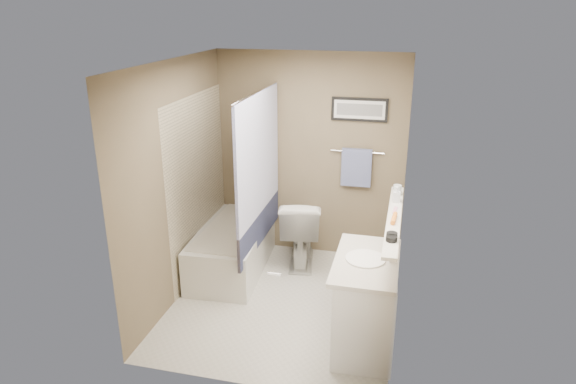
% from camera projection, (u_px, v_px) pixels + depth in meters
% --- Properties ---
extents(ground, '(2.50, 2.50, 0.00)m').
position_uv_depth(ground, '(285.00, 302.00, 5.26)').
color(ground, beige).
rests_on(ground, ground).
extents(ceiling, '(2.20, 2.50, 0.04)m').
position_uv_depth(ceiling, '(284.00, 65.00, 4.44)').
color(ceiling, white).
rests_on(ceiling, wall_back).
extents(wall_back, '(2.20, 0.04, 2.40)m').
position_uv_depth(wall_back, '(310.00, 157.00, 5.97)').
color(wall_back, brown).
rests_on(wall_back, ground).
extents(wall_front, '(2.20, 0.04, 2.40)m').
position_uv_depth(wall_front, '(243.00, 249.00, 3.72)').
color(wall_front, brown).
rests_on(wall_front, ground).
extents(wall_left, '(0.04, 2.50, 2.40)m').
position_uv_depth(wall_left, '(179.00, 184.00, 5.08)').
color(wall_left, brown).
rests_on(wall_left, ground).
extents(wall_right, '(0.04, 2.50, 2.40)m').
position_uv_depth(wall_right, '(401.00, 202.00, 4.61)').
color(wall_right, brown).
rests_on(wall_right, ground).
extents(tile_surround, '(0.02, 1.55, 2.00)m').
position_uv_depth(tile_surround, '(199.00, 186.00, 5.61)').
color(tile_surround, '#B8AA8B').
rests_on(tile_surround, wall_left).
extents(curtain_rod, '(0.02, 1.55, 0.02)m').
position_uv_depth(curtain_rod, '(257.00, 92.00, 5.10)').
color(curtain_rod, silver).
rests_on(curtain_rod, wall_left).
extents(curtain_upper, '(0.03, 1.45, 1.28)m').
position_uv_depth(curtain_upper, '(258.00, 155.00, 5.32)').
color(curtain_upper, white).
rests_on(curtain_upper, curtain_rod).
extents(curtain_lower, '(0.03, 1.45, 0.36)m').
position_uv_depth(curtain_lower, '(260.00, 227.00, 5.60)').
color(curtain_lower, '#282D4B').
rests_on(curtain_lower, curtain_rod).
extents(mirror, '(0.02, 1.60, 1.00)m').
position_uv_depth(mirror, '(405.00, 162.00, 4.32)').
color(mirror, silver).
rests_on(mirror, wall_right).
extents(shelf, '(0.12, 1.60, 0.03)m').
position_uv_depth(shelf, '(394.00, 218.00, 4.51)').
color(shelf, silver).
rests_on(shelf, wall_right).
extents(towel_bar, '(0.60, 0.02, 0.02)m').
position_uv_depth(towel_bar, '(357.00, 152.00, 5.80)').
color(towel_bar, silver).
rests_on(towel_bar, wall_back).
extents(towel, '(0.34, 0.05, 0.44)m').
position_uv_depth(towel, '(356.00, 168.00, 5.84)').
color(towel, '#8795C5').
rests_on(towel, towel_bar).
extents(art_frame, '(0.62, 0.02, 0.26)m').
position_uv_depth(art_frame, '(360.00, 110.00, 5.65)').
color(art_frame, black).
rests_on(art_frame, wall_back).
extents(art_mat, '(0.56, 0.00, 0.20)m').
position_uv_depth(art_mat, '(359.00, 110.00, 5.63)').
color(art_mat, white).
rests_on(art_mat, art_frame).
extents(art_image, '(0.50, 0.00, 0.13)m').
position_uv_depth(art_image, '(359.00, 110.00, 5.63)').
color(art_image, '#595959').
rests_on(art_image, art_mat).
extents(door, '(0.80, 0.02, 2.00)m').
position_uv_depth(door, '(317.00, 283.00, 3.66)').
color(door, silver).
rests_on(door, wall_front).
extents(door_handle, '(0.10, 0.02, 0.02)m').
position_uv_depth(door_handle, '(274.00, 274.00, 3.78)').
color(door_handle, silver).
rests_on(door_handle, door).
extents(bathtub, '(0.78, 1.54, 0.50)m').
position_uv_depth(bathtub, '(233.00, 248.00, 5.87)').
color(bathtub, silver).
rests_on(bathtub, ground).
extents(tub_rim, '(0.56, 1.36, 0.02)m').
position_uv_depth(tub_rim, '(233.00, 228.00, 5.79)').
color(tub_rim, beige).
rests_on(tub_rim, bathtub).
extents(toilet, '(0.58, 0.86, 0.82)m').
position_uv_depth(toilet, '(301.00, 230.00, 5.94)').
color(toilet, silver).
rests_on(toilet, ground).
extents(vanity, '(0.54, 0.92, 0.80)m').
position_uv_depth(vanity, '(365.00, 305.00, 4.49)').
color(vanity, white).
rests_on(vanity, ground).
extents(countertop, '(0.54, 0.96, 0.04)m').
position_uv_depth(countertop, '(367.00, 262.00, 4.35)').
color(countertop, beige).
rests_on(countertop, vanity).
extents(sink_basin, '(0.34, 0.34, 0.01)m').
position_uv_depth(sink_basin, '(366.00, 259.00, 4.34)').
color(sink_basin, white).
rests_on(sink_basin, countertop).
extents(faucet_spout, '(0.02, 0.02, 0.10)m').
position_uv_depth(faucet_spout, '(390.00, 257.00, 4.28)').
color(faucet_spout, white).
rests_on(faucet_spout, countertop).
extents(faucet_knob, '(0.05, 0.05, 0.05)m').
position_uv_depth(faucet_knob, '(390.00, 254.00, 4.38)').
color(faucet_knob, silver).
rests_on(faucet_knob, countertop).
extents(candle_bowl_near, '(0.09, 0.09, 0.04)m').
position_uv_depth(candle_bowl_near, '(391.00, 239.00, 4.04)').
color(candle_bowl_near, black).
rests_on(candle_bowl_near, shelf).
extents(candle_bowl_far, '(0.09, 0.09, 0.04)m').
position_uv_depth(candle_bowl_far, '(392.00, 235.00, 4.11)').
color(candle_bowl_far, black).
rests_on(candle_bowl_far, shelf).
extents(hair_brush_front, '(0.05, 0.22, 0.04)m').
position_uv_depth(hair_brush_front, '(394.00, 218.00, 4.42)').
color(hair_brush_front, orange).
rests_on(hair_brush_front, shelf).
extents(pink_comb, '(0.04, 0.16, 0.01)m').
position_uv_depth(pink_comb, '(395.00, 210.00, 4.64)').
color(pink_comb, pink).
rests_on(pink_comb, shelf).
extents(glass_jar, '(0.08, 0.08, 0.10)m').
position_uv_depth(glass_jar, '(397.00, 190.00, 5.01)').
color(glass_jar, silver).
rests_on(glass_jar, shelf).
extents(soap_bottle, '(0.08, 0.08, 0.15)m').
position_uv_depth(soap_bottle, '(397.00, 194.00, 4.82)').
color(soap_bottle, '#999999').
rests_on(soap_bottle, shelf).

